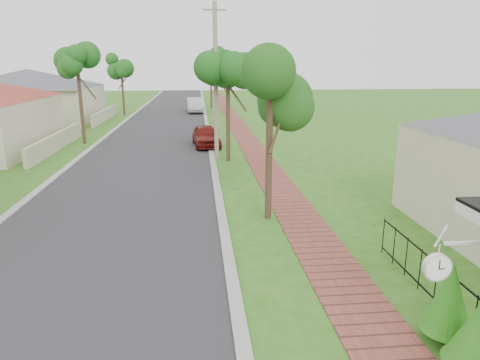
{
  "coord_description": "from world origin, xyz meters",
  "views": [
    {
      "loc": [
        -0.06,
        -6.44,
        5.03
      ],
      "look_at": [
        1.2,
        6.48,
        1.5
      ],
      "focal_mm": 32.0,
      "sensor_mm": 36.0,
      "label": 1
    }
  ],
  "objects_px": {
    "utility_pole": "(216,82)",
    "station_clock": "(439,265)",
    "parked_car_white": "(195,105)",
    "near_tree": "(270,96)",
    "parked_car_red": "(206,136)"
  },
  "relations": [
    {
      "from": "utility_pole",
      "to": "station_clock",
      "type": "height_order",
      "value": "utility_pole"
    },
    {
      "from": "parked_car_white",
      "to": "station_clock",
      "type": "bearing_deg",
      "value": -87.29
    },
    {
      "from": "parked_car_white",
      "to": "utility_pole",
      "type": "distance_m",
      "value": 23.54
    },
    {
      "from": "near_tree",
      "to": "station_clock",
      "type": "height_order",
      "value": "near_tree"
    },
    {
      "from": "utility_pole",
      "to": "station_clock",
      "type": "relative_size",
      "value": 7.49
    },
    {
      "from": "parked_car_white",
      "to": "station_clock",
      "type": "xyz_separation_m",
      "value": [
        4.06,
        -40.51,
        1.19
      ]
    },
    {
      "from": "parked_car_red",
      "to": "near_tree",
      "type": "relative_size",
      "value": 0.76
    },
    {
      "from": "near_tree",
      "to": "parked_car_white",
      "type": "bearing_deg",
      "value": 94.48
    },
    {
      "from": "near_tree",
      "to": "utility_pole",
      "type": "xyz_separation_m",
      "value": [
        -1.29,
        9.64,
        0.04
      ]
    },
    {
      "from": "parked_car_white",
      "to": "station_clock",
      "type": "relative_size",
      "value": 4.27
    },
    {
      "from": "parked_car_red",
      "to": "utility_pole",
      "type": "xyz_separation_m",
      "value": [
        0.51,
        -3.57,
        3.43
      ]
    },
    {
      "from": "parked_car_white",
      "to": "utility_pole",
      "type": "xyz_separation_m",
      "value": [
        1.29,
        -23.26,
        3.34
      ]
    },
    {
      "from": "utility_pole",
      "to": "station_clock",
      "type": "xyz_separation_m",
      "value": [
        2.78,
        -17.24,
        -2.14
      ]
    },
    {
      "from": "utility_pole",
      "to": "near_tree",
      "type": "bearing_deg",
      "value": -82.36
    },
    {
      "from": "parked_car_red",
      "to": "near_tree",
      "type": "distance_m",
      "value": 13.76
    }
  ]
}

